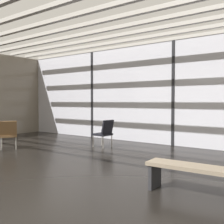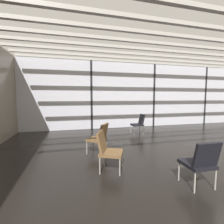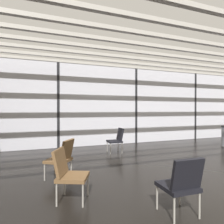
% 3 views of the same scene
% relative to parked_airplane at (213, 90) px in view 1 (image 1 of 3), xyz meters
% --- Properties ---
extents(ground_plane, '(60.00, 60.00, 0.00)m').
position_rel_parked_airplane_xyz_m(ground_plane, '(0.03, -9.72, -1.98)').
color(ground_plane, black).
extents(glass_curtain_wall, '(14.00, 0.08, 3.44)m').
position_rel_parked_airplane_xyz_m(glass_curtain_wall, '(0.03, -4.52, -0.26)').
color(glass_curtain_wall, silver).
rests_on(glass_curtain_wall, ground).
extents(window_mullion_0, '(0.10, 0.12, 3.44)m').
position_rel_parked_airplane_xyz_m(window_mullion_0, '(-3.47, -4.52, -0.26)').
color(window_mullion_0, black).
rests_on(window_mullion_0, ground).
extents(window_mullion_1, '(0.10, 0.12, 3.44)m').
position_rel_parked_airplane_xyz_m(window_mullion_1, '(0.03, -4.52, -0.26)').
color(window_mullion_1, black).
rests_on(window_mullion_1, ground).
extents(ceiling_slats, '(13.72, 6.72, 0.10)m').
position_rel_parked_airplane_xyz_m(ceiling_slats, '(0.03, -7.82, 1.51)').
color(ceiling_slats, '#B7B2A8').
rests_on(ceiling_slats, glass_curtain_wall).
extents(parked_airplane, '(12.36, 3.96, 3.96)m').
position_rel_parked_airplane_xyz_m(parked_airplane, '(0.00, 0.00, 0.00)').
color(parked_airplane, '#B2BCD6').
rests_on(parked_airplane, ground).
extents(lounge_chair_1, '(0.55, 0.51, 0.87)m').
position_rel_parked_airplane_xyz_m(lounge_chair_1, '(-1.58, -6.16, -1.49)').
color(lounge_chair_1, black).
rests_on(lounge_chair_1, ground).
extents(lounge_chair_2, '(0.70, 0.69, 0.87)m').
position_rel_parked_airplane_xyz_m(lounge_chair_2, '(-3.70, -8.18, -1.49)').
color(lounge_chair_2, brown).
rests_on(lounge_chair_2, ground).
extents(waiting_bench, '(1.51, 0.45, 0.47)m').
position_rel_parked_airplane_xyz_m(waiting_bench, '(2.25, -8.80, -1.62)').
color(waiting_bench, '#7F705B').
rests_on(waiting_bench, ground).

